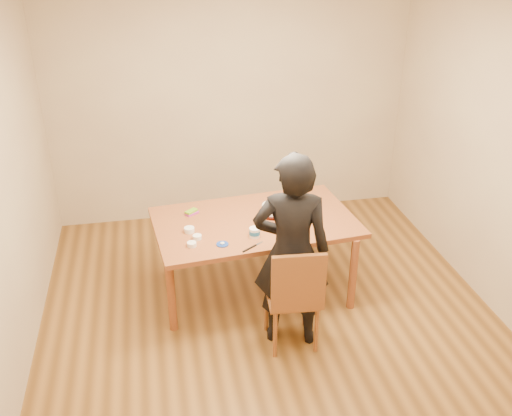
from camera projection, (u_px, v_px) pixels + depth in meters
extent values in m
cube|color=brown|center=(274.00, 327.00, 4.95)|extent=(4.00, 4.50, 0.00)
cube|color=tan|center=(231.00, 102.00, 6.30)|extent=(4.00, 0.00, 2.70)
cube|color=brown|center=(255.00, 222.00, 5.12)|extent=(1.88, 1.23, 0.04)
cube|color=brown|center=(291.00, 296.00, 4.60)|extent=(0.43, 0.43, 0.04)
cylinder|color=#B21C0B|center=(273.00, 213.00, 5.22)|extent=(0.27, 0.27, 0.02)
cylinder|color=white|center=(273.00, 209.00, 5.20)|extent=(0.21, 0.21, 0.07)
ellipsoid|color=white|center=(273.00, 204.00, 5.18)|extent=(0.20, 0.20, 0.03)
cylinder|color=white|center=(255.00, 232.00, 4.83)|extent=(0.09, 0.09, 0.08)
cylinder|color=navy|center=(222.00, 244.00, 4.73)|extent=(0.10, 0.10, 0.01)
ellipsoid|color=white|center=(222.00, 243.00, 4.72)|extent=(0.04, 0.04, 0.02)
cylinder|color=white|center=(192.00, 244.00, 4.70)|extent=(0.08, 0.08, 0.04)
cylinder|color=white|center=(189.00, 230.00, 4.91)|extent=(0.09, 0.09, 0.04)
cylinder|color=white|center=(197.00, 237.00, 4.81)|extent=(0.08, 0.08, 0.04)
cube|color=#EB37A4|center=(192.00, 213.00, 5.22)|extent=(0.13, 0.12, 0.02)
cube|color=#1E941B|center=(191.00, 211.00, 5.21)|extent=(0.13, 0.12, 0.02)
cube|color=black|center=(250.00, 248.00, 4.67)|extent=(0.14, 0.10, 0.01)
imported|color=black|center=(291.00, 252.00, 4.46)|extent=(0.69, 0.53, 1.68)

